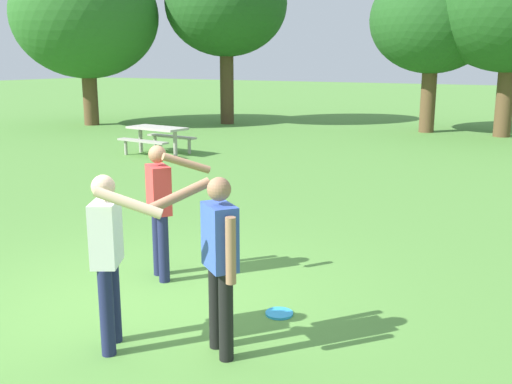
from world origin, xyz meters
name	(u,v)px	position (x,y,z in m)	size (l,w,h in m)	color
ground_plane	(150,297)	(0.00, 0.00, 0.00)	(120.00, 120.00, 0.00)	#568E3D
person_thrower	(160,202)	(-0.25, 0.55, 0.96)	(0.83, 0.52, 1.64)	#1E234C
person_catcher	(219,253)	(1.40, -0.70, 0.96)	(0.83, 0.52, 1.64)	black
person_bystander	(108,249)	(0.48, -1.10, 0.96)	(0.83, 0.54, 1.64)	#1E234C
frisbee	(279,313)	(1.49, 0.31, 0.01)	(0.29, 0.29, 0.03)	#2D9EDB
picnic_table_near	(157,134)	(-6.37, 8.11, 0.56)	(1.82, 1.57, 0.77)	#B2ADA3
tree_tall_left	(85,16)	(-13.51, 12.78, 4.25)	(5.69, 5.69, 6.69)	brown
tree_broad_center	(226,4)	(-8.96, 15.89, 4.74)	(4.86, 4.86, 6.84)	#4C3823
tree_far_right	(433,20)	(-1.05, 17.02, 3.96)	(4.43, 4.43, 5.87)	brown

